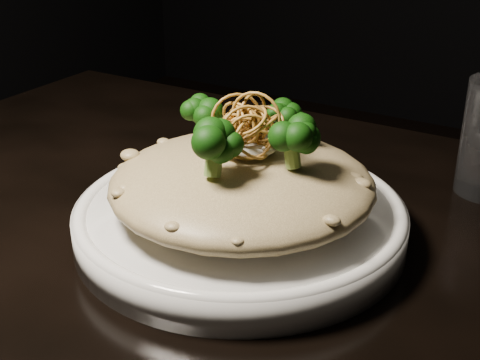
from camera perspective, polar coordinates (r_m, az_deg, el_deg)
name	(u,v)px	position (r m, az deg, el deg)	size (l,w,h in m)	color
plate	(240,221)	(0.59, 0.00, -3.52)	(0.29, 0.29, 0.03)	white
risotto	(242,184)	(0.57, 0.18, -0.31)	(0.23, 0.23, 0.05)	brown
broccoli	(243,129)	(0.55, 0.28, 4.35)	(0.12, 0.12, 0.05)	black
cheese	(247,144)	(0.56, 0.59, 3.10)	(0.05, 0.05, 0.02)	white
shallots	(244,116)	(0.55, 0.31, 5.48)	(0.06, 0.06, 0.04)	brown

